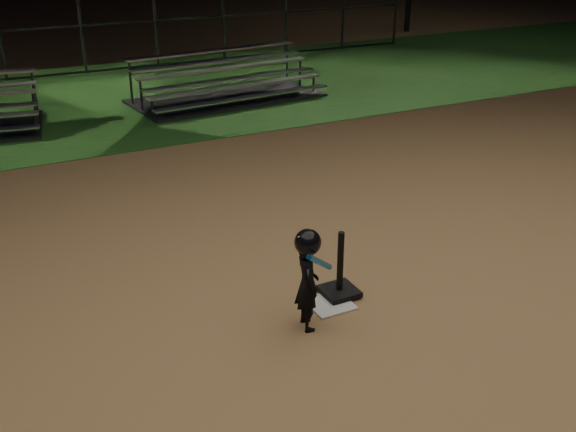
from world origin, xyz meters
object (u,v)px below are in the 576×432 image
object	(u,v)px
home_plate	(330,304)
bleacher_right	(227,91)
batting_tee	(340,283)
child_batter	(308,277)

from	to	relation	value
home_plate	bleacher_right	distance (m)	8.97
home_plate	bleacher_right	size ratio (longest dim) A/B	0.10
batting_tee	bleacher_right	world-z (taller)	bleacher_right
home_plate	child_batter	size ratio (longest dim) A/B	0.41
home_plate	child_batter	world-z (taller)	child_batter
child_batter	batting_tee	bearing A→B (deg)	-49.98
batting_tee	bleacher_right	bearing A→B (deg)	76.01
batting_tee	child_batter	distance (m)	0.83
home_plate	batting_tee	size ratio (longest dim) A/B	0.60
child_batter	bleacher_right	distance (m)	9.33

